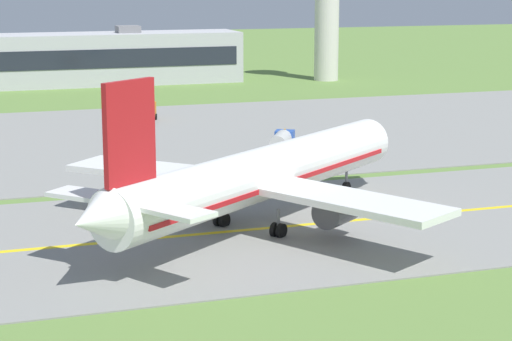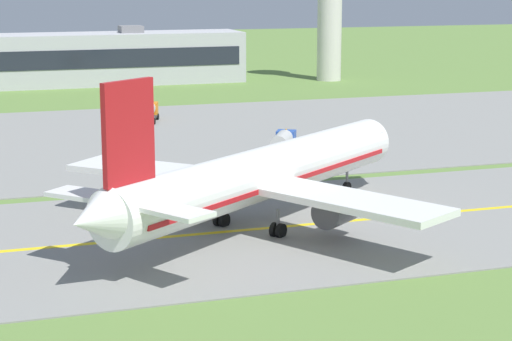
% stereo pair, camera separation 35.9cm
% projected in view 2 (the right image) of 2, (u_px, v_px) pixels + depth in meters
% --- Properties ---
extents(ground_plane, '(500.00, 500.00, 0.00)m').
position_uv_depth(ground_plane, '(268.00, 229.00, 70.77)').
color(ground_plane, olive).
extents(taxiway_strip, '(240.00, 28.00, 0.10)m').
position_uv_depth(taxiway_strip, '(268.00, 229.00, 70.76)').
color(taxiway_strip, gray).
rests_on(taxiway_strip, ground).
extents(apron_pad, '(140.00, 52.00, 0.10)m').
position_uv_depth(apron_pad, '(234.00, 134.00, 112.85)').
color(apron_pad, gray).
rests_on(apron_pad, ground).
extents(taxiway_centreline, '(220.00, 0.60, 0.01)m').
position_uv_depth(taxiway_centreline, '(268.00, 228.00, 70.75)').
color(taxiway_centreline, yellow).
rests_on(taxiway_centreline, taxiway_strip).
extents(airplane_lead, '(33.66, 29.12, 12.70)m').
position_uv_depth(airplane_lead, '(261.00, 175.00, 70.36)').
color(airplane_lead, white).
rests_on(airplane_lead, ground).
extents(service_truck_baggage, '(3.96, 6.34, 2.65)m').
position_uv_depth(service_truck_baggage, '(148.00, 111.00, 121.16)').
color(service_truck_baggage, orange).
rests_on(service_truck_baggage, ground).
extents(service_truck_fuel, '(4.68, 6.25, 2.65)m').
position_uv_depth(service_truck_fuel, '(283.00, 142.00, 99.01)').
color(service_truck_fuel, '#264CA5').
rests_on(service_truck_fuel, ground).
extents(terminal_building, '(65.43, 11.27, 10.12)m').
position_uv_depth(terminal_building, '(57.00, 60.00, 161.13)').
color(terminal_building, '#B2B2B7').
rests_on(terminal_building, ground).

